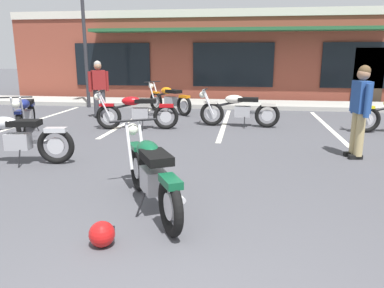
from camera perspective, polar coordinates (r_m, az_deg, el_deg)
ground_plane at (r=6.06m, az=2.51°, el=-4.30°), size 80.00×80.00×0.00m
sidewalk_kerb at (r=13.90m, az=5.92°, el=6.10°), size 22.00×1.80×0.14m
brick_storefront_building at (r=17.70m, az=6.64°, el=13.23°), size 18.51×6.13×3.56m
painted_stall_lines at (r=10.36m, az=5.02°, el=3.19°), size 10.97×4.80×0.01m
motorcycle_foreground_classic at (r=4.55m, az=-6.28°, el=-4.38°), size 1.30×1.89×0.98m
motorcycle_black_cruiser at (r=7.10m, az=-25.83°, el=0.86°), size 2.10×0.75×0.98m
motorcycle_silver_naked at (r=9.52m, az=-8.51°, el=4.99°), size 2.10×0.74×0.98m
motorcycle_green_cafe_racer at (r=9.81m, az=-24.08°, el=4.20°), size 1.09×2.00×0.98m
motorcycle_orange_scrambler at (r=9.85m, az=7.12°, el=5.31°), size 2.11×0.66×0.98m
motorcycle_cream_vintage at (r=12.08m, az=-3.54°, el=6.90°), size 1.75×1.54×0.98m
person_in_black_shirt at (r=7.34m, az=24.32°, el=5.27°), size 0.32×0.61×1.68m
person_in_shorts_foreground at (r=11.48m, az=-14.07°, el=8.63°), size 0.55×0.43×1.68m
helmet_on_pavement at (r=3.89m, az=-13.58°, el=-13.22°), size 0.26×0.26×0.26m
parking_lot_lamp_post at (r=13.81m, az=-16.49°, el=18.33°), size 0.24×0.76×4.82m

